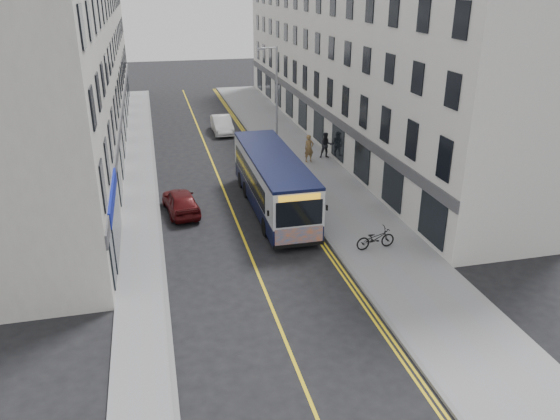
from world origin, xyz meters
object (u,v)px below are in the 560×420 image
pedestrian_far (326,145)px  car_maroon (181,201)px  streetlamp (275,103)px  bicycle (375,238)px  car_white (222,125)px  pedestrian_near (309,148)px  city_bus (273,180)px

pedestrian_far → car_maroon: 13.11m
streetlamp → car_maroon: streetlamp is taller
streetlamp → bicycle: streetlamp is taller
car_white → car_maroon: car_white is taller
streetlamp → pedestrian_far: 5.12m
bicycle → pedestrian_far: size_ratio=1.06×
pedestrian_near → pedestrian_far: bearing=11.0°
streetlamp → pedestrian_far: size_ratio=4.35×
streetlamp → car_white: streetlamp is taller
pedestrian_near → car_white: bearing=104.8°
streetlamp → car_white: (-2.37, 9.67, -3.67)m
bicycle → pedestrian_near: (0.72, 13.63, 0.45)m
pedestrian_near → car_white: size_ratio=0.44×
car_white → pedestrian_far: bearing=-55.5°
streetlamp → car_white: size_ratio=1.86×
city_bus → car_white: (-0.47, 17.22, -1.01)m
streetlamp → bicycle: (1.68, -13.58, -3.75)m
city_bus → pedestrian_near: bearing=60.5°
bicycle → pedestrian_near: size_ratio=1.02×
city_bus → car_maroon: city_bus is taller
city_bus → car_maroon: (-5.03, 0.72, -1.04)m
bicycle → pedestrian_far: 14.39m
bicycle → car_white: bearing=5.5°
bicycle → car_white: car_white is taller
pedestrian_far → car_white: bearing=131.7°
pedestrian_far → car_white: (-6.20, 9.03, -0.33)m
city_bus → pedestrian_far: (5.73, 8.19, -0.69)m
bicycle → car_maroon: 10.95m
streetlamp → bicycle: bearing=-83.0°
city_bus → pedestrian_near: city_bus is taller
city_bus → pedestrian_far: size_ratio=5.90×
city_bus → bicycle: bearing=-59.3°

